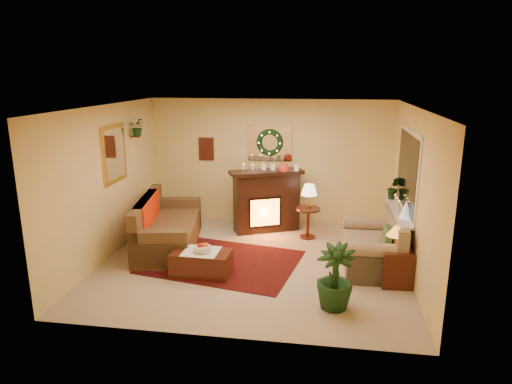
# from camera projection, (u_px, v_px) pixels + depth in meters

# --- Properties ---
(floor) EXTENTS (5.00, 5.00, 0.00)m
(floor) POSITION_uv_depth(u_px,v_px,m) (253.00, 263.00, 7.68)
(floor) COLOR beige
(floor) RESTS_ON ground
(ceiling) EXTENTS (5.00, 5.00, 0.00)m
(ceiling) POSITION_uv_depth(u_px,v_px,m) (253.00, 107.00, 7.02)
(ceiling) COLOR white
(ceiling) RESTS_ON ground
(wall_back) EXTENTS (5.00, 5.00, 0.00)m
(wall_back) POSITION_uv_depth(u_px,v_px,m) (270.00, 162.00, 9.50)
(wall_back) COLOR #EFD88C
(wall_back) RESTS_ON ground
(wall_front) EXTENTS (5.00, 5.00, 0.00)m
(wall_front) POSITION_uv_depth(u_px,v_px,m) (221.00, 236.00, 5.20)
(wall_front) COLOR #EFD88C
(wall_front) RESTS_ON ground
(wall_left) EXTENTS (4.50, 4.50, 0.00)m
(wall_left) POSITION_uv_depth(u_px,v_px,m) (107.00, 183.00, 7.72)
(wall_left) COLOR #EFD88C
(wall_left) RESTS_ON ground
(wall_right) EXTENTS (4.50, 4.50, 0.00)m
(wall_right) POSITION_uv_depth(u_px,v_px,m) (414.00, 195.00, 6.99)
(wall_right) COLOR #EFD88C
(wall_right) RESTS_ON ground
(area_rug) EXTENTS (2.75, 2.26, 0.01)m
(area_rug) POSITION_uv_depth(u_px,v_px,m) (223.00, 262.00, 7.72)
(area_rug) COLOR maroon
(area_rug) RESTS_ON floor
(sofa) EXTENTS (1.31, 2.30, 0.93)m
(sofa) POSITION_uv_depth(u_px,v_px,m) (169.00, 225.00, 8.30)
(sofa) COLOR #473021
(sofa) RESTS_ON floor
(red_throw) EXTENTS (0.85, 1.37, 0.02)m
(red_throw) POSITION_uv_depth(u_px,v_px,m) (168.00, 220.00, 8.47)
(red_throw) COLOR red
(red_throw) RESTS_ON sofa
(fireplace) EXTENTS (1.34, 0.89, 1.18)m
(fireplace) POSITION_uv_depth(u_px,v_px,m) (266.00, 204.00, 9.16)
(fireplace) COLOR black
(fireplace) RESTS_ON floor
(poinsettia) EXTENTS (0.21, 0.21, 0.21)m
(poinsettia) POSITION_uv_depth(u_px,v_px,m) (283.00, 168.00, 8.89)
(poinsettia) COLOR red
(poinsettia) RESTS_ON fireplace
(mantel_candle_a) EXTENTS (0.06, 0.06, 0.18)m
(mantel_candle_a) POSITION_uv_depth(u_px,v_px,m) (244.00, 169.00, 9.05)
(mantel_candle_a) COLOR #F3E3C6
(mantel_candle_a) RESTS_ON fireplace
(mantel_candle_b) EXTENTS (0.06, 0.06, 0.18)m
(mantel_candle_b) POSITION_uv_depth(u_px,v_px,m) (253.00, 169.00, 9.00)
(mantel_candle_b) COLOR #F9EBCE
(mantel_candle_b) RESTS_ON fireplace
(mantel_mirror) EXTENTS (0.92, 0.02, 0.72)m
(mantel_mirror) POSITION_uv_depth(u_px,v_px,m) (270.00, 143.00, 9.38)
(mantel_mirror) COLOR white
(mantel_mirror) RESTS_ON wall_back
(wreath) EXTENTS (0.55, 0.11, 0.55)m
(wreath) POSITION_uv_depth(u_px,v_px,m) (270.00, 143.00, 9.34)
(wreath) COLOR #194719
(wreath) RESTS_ON wall_back
(wall_art) EXTENTS (0.32, 0.03, 0.48)m
(wall_art) POSITION_uv_depth(u_px,v_px,m) (206.00, 149.00, 9.62)
(wall_art) COLOR #381E11
(wall_art) RESTS_ON wall_back
(gold_mirror) EXTENTS (0.03, 0.84, 1.00)m
(gold_mirror) POSITION_uv_depth(u_px,v_px,m) (114.00, 154.00, 7.89)
(gold_mirror) COLOR gold
(gold_mirror) RESTS_ON wall_left
(hanging_plant) EXTENTS (0.33, 0.28, 0.36)m
(hanging_plant) POSITION_uv_depth(u_px,v_px,m) (138.00, 136.00, 8.53)
(hanging_plant) COLOR #194719
(hanging_plant) RESTS_ON wall_left
(loveseat) EXTENTS (0.90, 1.53, 0.88)m
(loveseat) POSITION_uv_depth(u_px,v_px,m) (372.00, 243.00, 7.45)
(loveseat) COLOR #AE9F93
(loveseat) RESTS_ON floor
(window_frame) EXTENTS (0.03, 1.86, 1.36)m
(window_frame) POSITION_uv_depth(u_px,v_px,m) (408.00, 171.00, 7.45)
(window_frame) COLOR white
(window_frame) RESTS_ON wall_right
(window_glass) EXTENTS (0.02, 1.70, 1.22)m
(window_glass) POSITION_uv_depth(u_px,v_px,m) (407.00, 171.00, 7.45)
(window_glass) COLOR black
(window_glass) RESTS_ON wall_right
(window_sill) EXTENTS (0.22, 1.86, 0.04)m
(window_sill) POSITION_uv_depth(u_px,v_px,m) (398.00, 211.00, 7.64)
(window_sill) COLOR white
(window_sill) RESTS_ON wall_right
(mini_tree) EXTENTS (0.19, 0.19, 0.28)m
(mini_tree) POSITION_uv_depth(u_px,v_px,m) (406.00, 209.00, 7.12)
(mini_tree) COLOR white
(mini_tree) RESTS_ON window_sill
(sill_plant) EXTENTS (0.30, 0.24, 0.54)m
(sill_plant) POSITION_uv_depth(u_px,v_px,m) (394.00, 189.00, 8.22)
(sill_plant) COLOR #134310
(sill_plant) RESTS_ON window_sill
(side_table_round) EXTENTS (0.58, 0.58, 0.60)m
(side_table_round) POSITION_uv_depth(u_px,v_px,m) (308.00, 222.00, 8.79)
(side_table_round) COLOR #3C230D
(side_table_round) RESTS_ON floor
(lamp_cream) EXTENTS (0.31, 0.31, 0.47)m
(lamp_cream) POSITION_uv_depth(u_px,v_px,m) (309.00, 194.00, 8.67)
(lamp_cream) COLOR #F6E5BB
(lamp_cream) RESTS_ON side_table_round
(end_table_square) EXTENTS (0.49, 0.49, 0.56)m
(end_table_square) POSITION_uv_depth(u_px,v_px,m) (396.00, 267.00, 6.86)
(end_table_square) COLOR #4C2E20
(end_table_square) RESTS_ON floor
(lamp_tiffany) EXTENTS (0.28, 0.28, 0.42)m
(lamp_tiffany) POSITION_uv_depth(u_px,v_px,m) (396.00, 237.00, 6.77)
(lamp_tiffany) COLOR #F3AA3C
(lamp_tiffany) RESTS_ON end_table_square
(coffee_table) EXTENTS (0.94, 0.53, 0.39)m
(coffee_table) POSITION_uv_depth(u_px,v_px,m) (201.00, 262.00, 7.20)
(coffee_table) COLOR #371F0C
(coffee_table) RESTS_ON floor
(fruit_bowl) EXTENTS (0.28, 0.28, 0.06)m
(fruit_bowl) POSITION_uv_depth(u_px,v_px,m) (203.00, 248.00, 7.12)
(fruit_bowl) COLOR silver
(fruit_bowl) RESTS_ON coffee_table
(floor_palm) EXTENTS (1.87, 1.87, 2.71)m
(floor_palm) POSITION_uv_depth(u_px,v_px,m) (335.00, 277.00, 6.12)
(floor_palm) COLOR #1B3D14
(floor_palm) RESTS_ON floor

